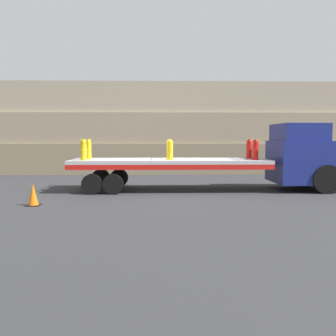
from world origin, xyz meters
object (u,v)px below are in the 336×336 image
object	(u,v)px
fire_hydrant_yellow_near_1	(170,150)
fire_hydrant_red_near_2	(255,150)
fire_hydrant_red_far_2	(249,149)
flatbed_trailer	(157,165)
fire_hydrant_yellow_near_0	(84,150)
fire_hydrant_yellow_far_1	(169,149)
truck_cab	(306,156)
fire_hydrant_yellow_far_0	(89,149)
traffic_cone	(33,195)

from	to	relation	value
fire_hydrant_yellow_near_1	fire_hydrant_red_near_2	size ratio (longest dim) A/B	1.00
fire_hydrant_red_far_2	fire_hydrant_yellow_near_1	bearing A→B (deg)	-162.91
flatbed_trailer	fire_hydrant_yellow_near_0	bearing A→B (deg)	-169.72
fire_hydrant_yellow_far_1	fire_hydrant_red_near_2	distance (m)	3.64
truck_cab	fire_hydrant_yellow_near_1	size ratio (longest dim) A/B	3.35
fire_hydrant_yellow_near_0	fire_hydrant_yellow_far_1	world-z (taller)	same
fire_hydrant_yellow_far_0	fire_hydrant_yellow_near_1	bearing A→B (deg)	-17.09
fire_hydrant_yellow_near_0	traffic_cone	bearing A→B (deg)	-109.72
fire_hydrant_red_far_2	fire_hydrant_yellow_near_0	bearing A→B (deg)	-171.26
truck_cab	fire_hydrant_yellow_far_0	world-z (taller)	truck_cab
fire_hydrant_red_far_2	traffic_cone	distance (m)	9.10
traffic_cone	truck_cab	bearing A→B (deg)	18.80
fire_hydrant_red_near_2	traffic_cone	bearing A→B (deg)	-159.67
fire_hydrant_yellow_far_0	fire_hydrant_yellow_near_1	size ratio (longest dim) A/B	1.00
fire_hydrant_yellow_far_0	fire_hydrant_yellow_far_1	size ratio (longest dim) A/B	1.00
truck_cab	fire_hydrant_yellow_far_1	size ratio (longest dim) A/B	3.35
fire_hydrant_red_far_2	truck_cab	bearing A→B (deg)	-13.18
flatbed_trailer	truck_cab	bearing A→B (deg)	0.00
truck_cab	fire_hydrant_yellow_near_1	xyz separation A→B (m)	(-5.77, -0.54, 0.28)
fire_hydrant_yellow_near_0	fire_hydrant_red_near_2	bearing A→B (deg)	0.00
fire_hydrant_yellow_far_0	fire_hydrant_yellow_near_1	xyz separation A→B (m)	(3.48, -1.07, 0.00)
fire_hydrant_yellow_far_1	fire_hydrant_yellow_near_1	bearing A→B (deg)	-90.00
fire_hydrant_red_near_2	traffic_cone	world-z (taller)	fire_hydrant_red_near_2
fire_hydrant_red_far_2	flatbed_trailer	bearing A→B (deg)	-172.40
fire_hydrant_yellow_far_0	traffic_cone	xyz separation A→B (m)	(-1.07, -4.05, -1.35)
truck_cab	fire_hydrant_yellow_far_0	xyz separation A→B (m)	(-9.25, 0.54, 0.28)
fire_hydrant_yellow_near_0	fire_hydrant_yellow_far_0	bearing A→B (deg)	90.00
fire_hydrant_yellow_far_0	fire_hydrant_red_near_2	world-z (taller)	same
flatbed_trailer	fire_hydrant_yellow_far_0	distance (m)	3.07
fire_hydrant_yellow_near_0	fire_hydrant_yellow_near_1	xyz separation A→B (m)	(3.48, 0.00, 0.00)
fire_hydrant_red_far_2	traffic_cone	bearing A→B (deg)	-153.25
fire_hydrant_yellow_far_1	fire_hydrant_red_far_2	bearing A→B (deg)	0.00
truck_cab	flatbed_trailer	size ratio (longest dim) A/B	0.34
truck_cab	flatbed_trailer	bearing A→B (deg)	180.00
fire_hydrant_yellow_near_0	fire_hydrant_red_far_2	bearing A→B (deg)	8.74
traffic_cone	fire_hydrant_yellow_near_1	bearing A→B (deg)	33.20
flatbed_trailer	fire_hydrant_red_far_2	bearing A→B (deg)	7.60
truck_cab	traffic_cone	distance (m)	10.95
truck_cab	flatbed_trailer	world-z (taller)	truck_cab
fire_hydrant_yellow_far_0	traffic_cone	distance (m)	4.40
truck_cab	fire_hydrant_yellow_near_1	world-z (taller)	truck_cab
fire_hydrant_yellow_near_1	fire_hydrant_red_far_2	xyz separation A→B (m)	(3.48, 1.07, 0.00)
flatbed_trailer	fire_hydrant_yellow_near_0	xyz separation A→B (m)	(-2.95, -0.54, 0.65)
fire_hydrant_yellow_near_1	fire_hydrant_red_near_2	world-z (taller)	same
truck_cab	fire_hydrant_yellow_far_1	bearing A→B (deg)	174.70
fire_hydrant_yellow_far_1	fire_hydrant_red_far_2	world-z (taller)	same
fire_hydrant_yellow_far_0	fire_hydrant_yellow_near_0	bearing A→B (deg)	-90.00
flatbed_trailer	fire_hydrant_yellow_near_1	bearing A→B (deg)	-45.34
fire_hydrant_yellow_far_1	traffic_cone	world-z (taller)	fire_hydrant_yellow_far_1
fire_hydrant_yellow_near_0	fire_hydrant_yellow_far_1	xyz separation A→B (m)	(3.48, 1.07, 0.00)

